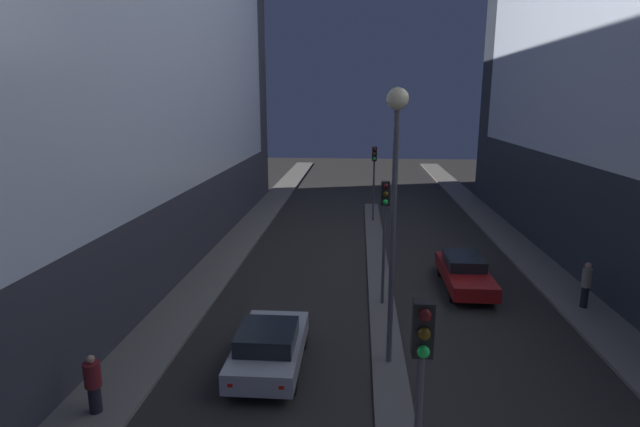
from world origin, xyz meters
The scene contains 10 objects.
building_left centered at (-11.77, 19.73, 11.54)m, with size 6.01×39.45×23.07m.
median_strip centered at (0.00, 18.02, 0.05)m, with size 1.02×34.03×0.11m.
traffic_light_near centered at (0.00, 4.40, 3.66)m, with size 0.32×0.42×4.87m.
traffic_light_mid centered at (0.00, 15.75, 3.66)m, with size 0.32×0.42×4.87m.
traffic_light_far centered at (0.00, 29.62, 3.66)m, with size 0.32×0.42×4.87m.
street_lamp centered at (0.00, 11.29, 6.14)m, with size 0.62×0.62×8.19m.
car_left_lane centered at (-3.61, 10.74, 0.74)m, with size 1.95×4.18×1.45m.
car_right_lane centered at (3.61, 17.99, 0.71)m, with size 1.80×4.82×1.36m.
pedestrian_on_left_sidewalk centered at (-7.66, 8.12, 0.94)m, with size 0.42×0.42×1.59m.
pedestrian_on_right_sidewalk centered at (7.75, 15.95, 1.09)m, with size 0.36×0.36×1.81m.
Camera 1 is at (-1.04, -2.77, 7.98)m, focal length 28.00 mm.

